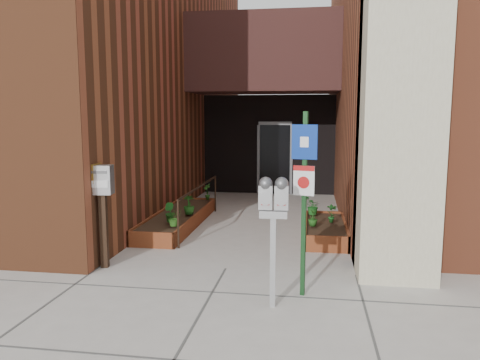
% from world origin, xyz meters
% --- Properties ---
extents(ground, '(80.00, 80.00, 0.00)m').
position_xyz_m(ground, '(0.00, 0.00, 0.00)').
color(ground, '#9E9991').
rests_on(ground, ground).
extents(architecture, '(20.00, 14.60, 10.00)m').
position_xyz_m(architecture, '(-0.18, 6.89, 4.98)').
color(architecture, brown).
rests_on(architecture, ground).
extents(planter_left, '(0.90, 3.60, 0.30)m').
position_xyz_m(planter_left, '(-1.55, 2.70, 0.13)').
color(planter_left, maroon).
rests_on(planter_left, ground).
extents(planter_right, '(0.80, 2.20, 0.30)m').
position_xyz_m(planter_right, '(1.60, 2.20, 0.13)').
color(planter_right, maroon).
rests_on(planter_right, ground).
extents(handrail, '(0.04, 3.34, 0.90)m').
position_xyz_m(handrail, '(-1.05, 2.65, 0.75)').
color(handrail, black).
rests_on(handrail, ground).
extents(parking_meter, '(0.37, 0.18, 1.65)m').
position_xyz_m(parking_meter, '(0.85, -1.33, 1.27)').
color(parking_meter, '#ABABAE').
rests_on(parking_meter, ground).
extents(sign_post, '(0.33, 0.12, 2.44)m').
position_xyz_m(sign_post, '(1.21, -0.92, 1.50)').
color(sign_post, '#143818').
rests_on(sign_post, ground).
extents(payment_dropbox, '(0.35, 0.28, 1.63)m').
position_xyz_m(payment_dropbox, '(-1.90, -0.21, 1.18)').
color(payment_dropbox, black).
rests_on(payment_dropbox, ground).
extents(shrub_left_a, '(0.37, 0.37, 0.32)m').
position_xyz_m(shrub_left_a, '(-1.25, 1.44, 0.46)').
color(shrub_left_a, '#295D1A').
rests_on(shrub_left_a, planter_left).
extents(shrub_left_b, '(0.30, 0.30, 0.39)m').
position_xyz_m(shrub_left_b, '(-1.45, 1.74, 0.49)').
color(shrub_left_b, '#1A5C1A').
rests_on(shrub_left_b, planter_left).
extents(shrub_left_c, '(0.28, 0.28, 0.41)m').
position_xyz_m(shrub_left_c, '(-1.25, 2.51, 0.51)').
color(shrub_left_c, '#1E5317').
rests_on(shrub_left_c, planter_left).
extents(shrub_left_d, '(0.30, 0.30, 0.40)m').
position_xyz_m(shrub_left_d, '(-1.25, 4.27, 0.50)').
color(shrub_left_d, '#205217').
rests_on(shrub_left_d, planter_left).
extents(shrub_right_a, '(0.18, 0.18, 0.31)m').
position_xyz_m(shrub_right_a, '(1.35, 1.85, 0.46)').
color(shrub_right_a, '#1E5017').
rests_on(shrub_right_a, planter_right).
extents(shrub_right_b, '(0.24, 0.24, 0.38)m').
position_xyz_m(shrub_right_b, '(1.72, 2.20, 0.49)').
color(shrub_right_b, '#18541A').
rests_on(shrub_right_b, planter_right).
extents(shrub_right_c, '(0.43, 0.43, 0.38)m').
position_xyz_m(shrub_right_c, '(1.35, 2.86, 0.49)').
color(shrub_right_c, '#1B611E').
rests_on(shrub_right_c, planter_right).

